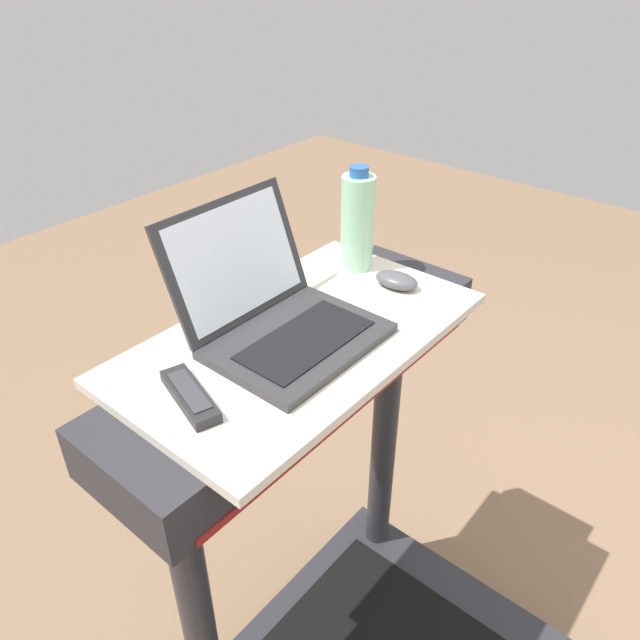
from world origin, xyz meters
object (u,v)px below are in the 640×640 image
at_px(laptop, 278,313).
at_px(computer_mouse, 397,280).
at_px(tv_remote, 190,396).
at_px(water_bottle, 357,222).

distance_m(laptop, computer_mouse, 0.32).
distance_m(computer_mouse, tv_remote, 0.55).
xyz_separation_m(laptop, tv_remote, (-0.24, -0.02, -0.04)).
bearing_deg(computer_mouse, tv_remote, 168.10).
distance_m(water_bottle, tv_remote, 0.58).
bearing_deg(laptop, computer_mouse, -17.48).
xyz_separation_m(computer_mouse, water_bottle, (0.02, 0.13, 0.10)).
relative_size(computer_mouse, water_bottle, 0.42).
height_order(water_bottle, tv_remote, water_bottle).
height_order(laptop, water_bottle, laptop).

